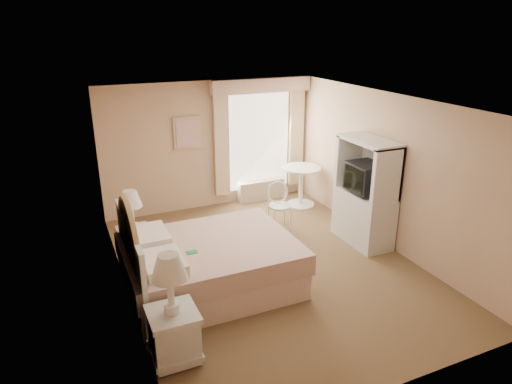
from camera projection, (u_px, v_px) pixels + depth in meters
name	position (u px, v px, depth m)	size (l,w,h in m)	color
room	(270.00, 190.00, 6.56)	(4.21, 5.51, 2.51)	brown
window	(260.00, 137.00, 9.20)	(2.05, 0.22, 2.51)	white
framed_art	(187.00, 133.00, 8.60)	(0.52, 0.04, 0.62)	tan
bed	(203.00, 264.00, 6.28)	(2.31, 1.82, 1.61)	#DB9D8E
nightstand_near	(173.00, 322.00, 4.90)	(0.53, 0.53, 1.28)	silver
nightstand_far	(134.00, 236.00, 6.97)	(0.48, 0.48, 1.16)	silver
round_table	(301.00, 180.00, 9.15)	(0.76, 0.76, 0.81)	white
cafe_chair	(279.00, 202.00, 8.18)	(0.45, 0.45, 0.85)	white
armoire	(365.00, 201.00, 7.55)	(0.54, 1.07, 1.79)	silver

